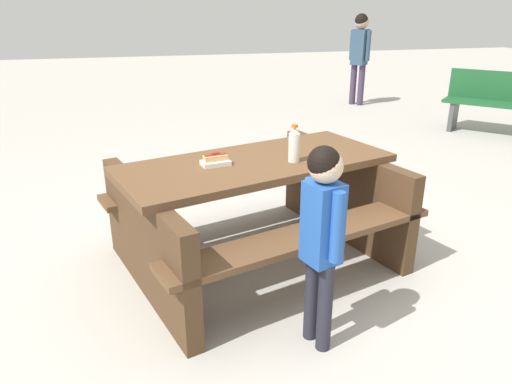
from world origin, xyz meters
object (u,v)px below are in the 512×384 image
object	(u,v)px
picnic_table	(256,203)
bystander_adult	(360,48)
park_bench_mid	(503,102)
child_in_coat	(322,224)
hotdog_tray	(215,160)
soda_bottle	(294,145)

from	to	relation	value
picnic_table	bystander_adult	world-z (taller)	bystander_adult
picnic_table	park_bench_mid	distance (m)	4.95
child_in_coat	park_bench_mid	xyz separation A→B (m)	(-4.13, -3.53, -0.26)
hotdog_tray	park_bench_mid	distance (m)	5.21
hotdog_tray	child_in_coat	xyz separation A→B (m)	(-0.36, 0.91, -0.08)
soda_bottle	park_bench_mid	world-z (taller)	soda_bottle
picnic_table	hotdog_tray	xyz separation A→B (m)	(0.28, 0.03, 0.34)
child_in_coat	hotdog_tray	bearing A→B (deg)	-68.38
soda_bottle	hotdog_tray	distance (m)	0.52
park_bench_mid	hotdog_tray	bearing A→B (deg)	30.31
picnic_table	bystander_adult	bearing A→B (deg)	-122.55
picnic_table	bystander_adult	distance (m)	6.05
soda_bottle	hotdog_tray	xyz separation A→B (m)	(0.51, -0.05, -0.08)
hotdog_tray	bystander_adult	size ratio (longest dim) A/B	0.12
picnic_table	child_in_coat	xyz separation A→B (m)	(-0.08, 0.94, 0.26)
picnic_table	park_bench_mid	world-z (taller)	park_bench_mid
park_bench_mid	bystander_adult	world-z (taller)	bystander_adult
picnic_table	child_in_coat	world-z (taller)	child_in_coat
hotdog_tray	soda_bottle	bearing A→B (deg)	174.00
picnic_table	child_in_coat	bearing A→B (deg)	95.13
picnic_table	child_in_coat	size ratio (longest dim) A/B	1.92
hotdog_tray	park_bench_mid	bearing A→B (deg)	-149.69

